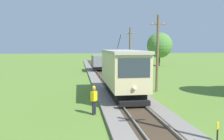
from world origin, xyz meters
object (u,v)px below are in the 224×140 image
at_px(freight_car, 100,62).
at_px(gravel_pile, 128,68).
at_px(track_worker, 94,99).
at_px(trackside_signal_marker, 217,135).
at_px(utility_pole_mid, 130,51).
at_px(red_tram, 123,70).
at_px(tree_left_near, 160,45).
at_px(utility_pole_near_tram, 157,53).

bearing_deg(freight_car, gravel_pile, -18.99).
distance_m(gravel_pile, track_worker, 24.20).
bearing_deg(trackside_signal_marker, utility_pole_mid, 85.85).
height_order(red_tram, utility_pole_mid, utility_pole_mid).
xyz_separation_m(red_tram, trackside_signal_marker, (1.86, -10.26, -1.53)).
relative_size(track_worker, tree_left_near, 0.26).
height_order(red_tram, tree_left_near, tree_left_near).
distance_m(freight_car, trackside_signal_marker, 30.41).
height_order(trackside_signal_marker, tree_left_near, tree_left_near).
bearing_deg(freight_car, red_tram, -89.99).
relative_size(freight_car, gravel_pile, 1.76).
bearing_deg(gravel_pile, trackside_signal_marker, -95.14).
bearing_deg(gravel_pile, freight_car, 161.01).
distance_m(utility_pole_near_tram, track_worker, 9.33).
bearing_deg(gravel_pile, red_tram, -103.48).
distance_m(utility_pole_near_tram, tree_left_near, 28.24).
xyz_separation_m(gravel_pile, track_worker, (-7.08, -23.14, 0.40)).
bearing_deg(tree_left_near, gravel_pile, -131.80).
bearing_deg(red_tram, utility_pole_near_tram, 27.84).
distance_m(trackside_signal_marker, track_worker, 7.23).
xyz_separation_m(gravel_pile, tree_left_near, (8.81, 9.85, 3.77)).
height_order(utility_pole_near_tram, track_worker, utility_pole_near_tram).
xyz_separation_m(red_tram, tree_left_near, (13.26, 28.40, 2.16)).
distance_m(freight_car, track_worker, 24.82).
distance_m(freight_car, utility_pole_near_tram, 18.65).
relative_size(freight_car, utility_pole_near_tram, 0.75).
relative_size(trackside_signal_marker, track_worker, 0.66).
height_order(red_tram, trackside_signal_marker, red_tram).
bearing_deg(utility_pole_near_tram, utility_pole_mid, 90.00).
distance_m(red_tram, track_worker, 5.43).
bearing_deg(track_worker, gravel_pile, 111.90).
relative_size(red_tram, utility_pole_near_tram, 1.23).
height_order(freight_car, tree_left_near, tree_left_near).
bearing_deg(utility_pole_near_tram, trackside_signal_marker, -98.01).
bearing_deg(track_worker, utility_pole_mid, 109.80).
xyz_separation_m(utility_pole_near_tram, tree_left_near, (9.69, 26.51, 0.80)).
bearing_deg(red_tram, gravel_pile, 76.52).
xyz_separation_m(utility_pole_mid, tree_left_near, (9.69, 15.12, 0.91)).
distance_m(gravel_pile, tree_left_near, 13.74).
distance_m(utility_pole_mid, trackside_signal_marker, 23.76).
bearing_deg(utility_pole_near_tram, red_tram, -152.16).
xyz_separation_m(utility_pole_near_tram, gravel_pile, (0.88, 16.66, -2.97)).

